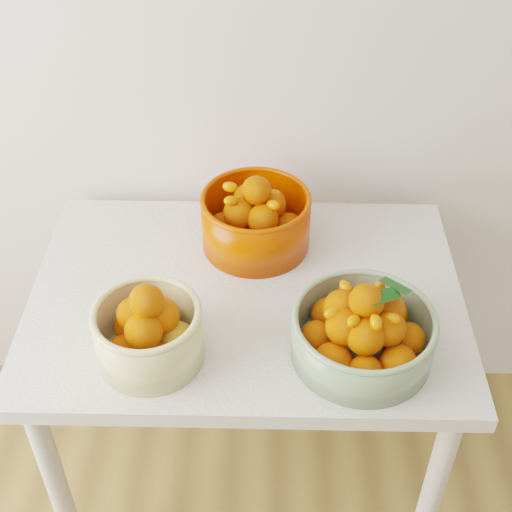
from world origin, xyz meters
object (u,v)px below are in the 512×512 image
object	(u,v)px
table	(247,321)
bowl_orange	(256,220)
bowl_green	(363,332)
bowl_cream	(149,332)

from	to	relation	value
table	bowl_orange	world-z (taller)	bowl_orange
table	bowl_green	distance (m)	0.35
bowl_green	table	bearing A→B (deg)	143.44
table	bowl_cream	distance (m)	0.32
table	bowl_orange	size ratio (longest dim) A/B	2.83
table	bowl_cream	xyz separation A→B (m)	(-0.19, -0.20, 0.17)
table	bowl_cream	bearing A→B (deg)	-134.15
table	bowl_green	size ratio (longest dim) A/B	2.69
bowl_cream	bowl_green	distance (m)	0.44
bowl_cream	bowl_green	size ratio (longest dim) A/B	0.74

